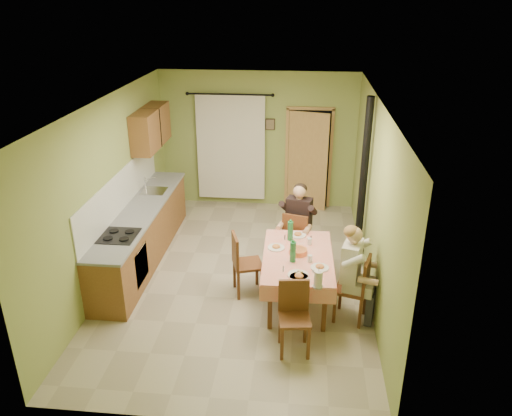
# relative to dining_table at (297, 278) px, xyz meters

# --- Properties ---
(floor) EXTENTS (4.00, 6.00, 0.01)m
(floor) POSITION_rel_dining_table_xyz_m (-0.92, 0.64, -0.38)
(floor) COLOR tan
(floor) RESTS_ON ground
(room_shell) EXTENTS (4.04, 6.04, 2.82)m
(room_shell) POSITION_rel_dining_table_xyz_m (-0.92, 0.64, 1.44)
(room_shell) COLOR #90A153
(room_shell) RESTS_ON ground
(kitchen_run) EXTENTS (0.64, 3.64, 1.56)m
(kitchen_run) POSITION_rel_dining_table_xyz_m (-2.63, 1.04, 0.10)
(kitchen_run) COLOR brown
(kitchen_run) RESTS_ON ground
(upper_cabinets) EXTENTS (0.35, 1.40, 0.70)m
(upper_cabinets) POSITION_rel_dining_table_xyz_m (-2.74, 2.34, 1.57)
(upper_cabinets) COLOR brown
(upper_cabinets) RESTS_ON room_shell
(curtain) EXTENTS (1.70, 0.07, 2.22)m
(curtain) POSITION_rel_dining_table_xyz_m (-1.47, 3.54, 0.88)
(curtain) COLOR black
(curtain) RESTS_ON ground
(doorway) EXTENTS (0.96, 0.27, 2.15)m
(doorway) POSITION_rel_dining_table_xyz_m (0.12, 3.56, 0.67)
(doorway) COLOR black
(doorway) RESTS_ON ground
(dining_table) EXTENTS (1.04, 1.67, 0.76)m
(dining_table) POSITION_rel_dining_table_xyz_m (0.00, 0.00, 0.00)
(dining_table) COLOR #F08F7B
(dining_table) RESTS_ON ground
(tableware) EXTENTS (0.87, 1.61, 0.33)m
(tableware) POSITION_rel_dining_table_xyz_m (0.02, -0.10, 0.44)
(tableware) COLOR white
(tableware) RESTS_ON dining_table
(chair_far) EXTENTS (0.51, 0.51, 0.98)m
(chair_far) POSITION_rel_dining_table_xyz_m (-0.03, 1.08, -0.09)
(chair_far) COLOR brown
(chair_far) RESTS_ON ground
(chair_near) EXTENTS (0.43, 0.43, 0.94)m
(chair_near) POSITION_rel_dining_table_xyz_m (-0.01, -1.11, -0.09)
(chair_near) COLOR brown
(chair_near) RESTS_ON ground
(chair_right) EXTENTS (0.51, 0.51, 0.97)m
(chair_right) POSITION_rel_dining_table_xyz_m (0.76, -0.36, -0.09)
(chair_right) COLOR brown
(chair_right) RESTS_ON ground
(chair_left) EXTENTS (0.52, 0.52, 0.97)m
(chair_left) POSITION_rel_dining_table_xyz_m (-0.76, 0.16, -0.09)
(chair_left) COLOR brown
(chair_left) RESTS_ON ground
(man_far) EXTENTS (0.64, 0.56, 1.39)m
(man_far) POSITION_rel_dining_table_xyz_m (-0.02, 1.10, 0.50)
(man_far) COLOR black
(man_far) RESTS_ON chair_far
(man_right) EXTENTS (0.56, 0.64, 1.39)m
(man_right) POSITION_rel_dining_table_xyz_m (0.75, -0.36, 0.50)
(man_right) COLOR beige
(man_right) RESTS_ON chair_right
(stove_flue) EXTENTS (0.24, 0.24, 2.80)m
(stove_flue) POSITION_rel_dining_table_xyz_m (0.98, 1.24, 0.64)
(stove_flue) COLOR black
(stove_flue) RESTS_ON ground
(picture_back) EXTENTS (0.19, 0.03, 0.23)m
(picture_back) POSITION_rel_dining_table_xyz_m (-0.67, 3.61, 1.37)
(picture_back) COLOR black
(picture_back) RESTS_ON room_shell
(picture_right) EXTENTS (0.03, 0.31, 0.21)m
(picture_right) POSITION_rel_dining_table_xyz_m (1.05, 1.84, 1.47)
(picture_right) COLOR brown
(picture_right) RESTS_ON room_shell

